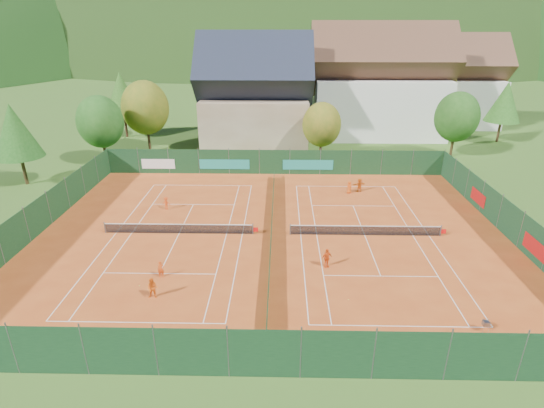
{
  "coord_description": "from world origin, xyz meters",
  "views": [
    {
      "loc": [
        0.73,
        -32.54,
        16.67
      ],
      "look_at": [
        0.0,
        2.0,
        2.0
      ],
      "focal_mm": 28.0,
      "sensor_mm": 36.0,
      "label": 1
    }
  ],
  "objects": [
    {
      "name": "court_markings_left",
      "position": [
        -8.0,
        0.0,
        0.01
      ],
      "size": [
        11.03,
        23.83,
        0.0
      ],
      "color": "white",
      "rests_on": "ground"
    },
    {
      "name": "tree_west_mid",
      "position": [
        -18.0,
        26.0,
        6.07
      ],
      "size": [
        6.44,
        6.44,
        9.78
      ],
      "color": "#492C1A",
      "rests_on": "ground"
    },
    {
      "name": "court_markings_right",
      "position": [
        8.0,
        0.0,
        0.01
      ],
      "size": [
        11.03,
        23.83,
        0.0
      ],
      "color": "white",
      "rests_on": "ground"
    },
    {
      "name": "fence_east",
      "position": [
        20.0,
        0.05,
        1.48
      ],
      "size": [
        0.09,
        32.0,
        3.0
      ],
      "color": "#153A20",
      "rests_on": "ground"
    },
    {
      "name": "ground",
      "position": [
        0.0,
        0.0,
        -0.02
      ],
      "size": [
        600.0,
        600.0,
        0.0
      ],
      "primitive_type": "plane",
      "color": "#31571B",
      "rests_on": "ground"
    },
    {
      "name": "tree_east_mid",
      "position": [
        34.0,
        32.0,
        6.06
      ],
      "size": [
        5.04,
        5.04,
        9.0
      ],
      "color": "#4D331B",
      "rests_on": "ground"
    },
    {
      "name": "player_left_near",
      "position": [
        -7.72,
        -6.84,
        0.63
      ],
      "size": [
        0.55,
        0.47,
        1.27
      ],
      "primitive_type": "imported",
      "rotation": [
        0.0,
        0.0,
        0.42
      ],
      "color": "#DD4D13",
      "rests_on": "ground"
    },
    {
      "name": "clay_pad",
      "position": [
        0.0,
        0.0,
        0.01
      ],
      "size": [
        40.0,
        32.0,
        0.01
      ],
      "primitive_type": "cube",
      "color": "#B6491A",
      "rests_on": "ground"
    },
    {
      "name": "tree_west_front",
      "position": [
        -22.0,
        20.0,
        5.39
      ],
      "size": [
        5.72,
        5.72,
        8.69
      ],
      "color": "#472C19",
      "rests_on": "ground"
    },
    {
      "name": "tennis_net_right",
      "position": [
        8.15,
        0.0,
        0.51
      ],
      "size": [
        13.3,
        0.1,
        1.02
      ],
      "color": "#59595B",
      "rests_on": "ground"
    },
    {
      "name": "fence_west",
      "position": [
        -20.0,
        0.0,
        1.5
      ],
      "size": [
        0.04,
        32.0,
        3.0
      ],
      "color": "#153C1D",
      "rests_on": "ground"
    },
    {
      "name": "loose_ball_0",
      "position": [
        -8.97,
        -8.0,
        0.03
      ],
      "size": [
        0.07,
        0.07,
        0.07
      ],
      "primitive_type": "sphere",
      "color": "#CCD833",
      "rests_on": "ground"
    },
    {
      "name": "tree_east_back",
      "position": [
        26.0,
        40.0,
        6.74
      ],
      "size": [
        7.15,
        7.15,
        10.86
      ],
      "color": "#452718",
      "rests_on": "ground"
    },
    {
      "name": "player_left_far",
      "position": [
        -10.36,
        5.17,
        0.65
      ],
      "size": [
        0.92,
        0.65,
        1.3
      ],
      "primitive_type": "imported",
      "rotation": [
        0.0,
        0.0,
        2.93
      ],
      "color": "#DA4613",
      "rests_on": "ground"
    },
    {
      "name": "tree_east_front",
      "position": [
        24.0,
        24.0,
        5.39
      ],
      "size": [
        5.72,
        5.72,
        8.69
      ],
      "color": "#412E17",
      "rests_on": "ground"
    },
    {
      "name": "ball_hopper",
      "position": [
        12.83,
        -12.21,
        0.56
      ],
      "size": [
        0.34,
        0.34,
        0.8
      ],
      "color": "slate",
      "rests_on": "ground"
    },
    {
      "name": "fence_north",
      "position": [
        -0.46,
        15.99,
        1.47
      ],
      "size": [
        40.0,
        0.1,
        3.0
      ],
      "color": "#13351A",
      "rests_on": "ground"
    },
    {
      "name": "chalet",
      "position": [
        -3.0,
        30.0,
        6.62
      ],
      "size": [
        16.2,
        12.0,
        16.0
      ],
      "color": "tan",
      "rests_on": "ground"
    },
    {
      "name": "tennis_net_left",
      "position": [
        -7.85,
        0.0,
        0.51
      ],
      "size": [
        13.3,
        0.1,
        1.02
      ],
      "color": "#59595B",
      "rests_on": "ground"
    },
    {
      "name": "player_right_near",
      "position": [
        4.19,
        -5.21,
        0.77
      ],
      "size": [
        0.97,
        0.76,
        1.53
      ],
      "primitive_type": "imported",
      "rotation": [
        0.0,
        0.0,
        0.51
      ],
      "color": "#E95114",
      "rests_on": "ground"
    },
    {
      "name": "player_right_far_a",
      "position": [
        8.08,
        9.88,
        0.68
      ],
      "size": [
        0.79,
        0.73,
        1.36
      ],
      "primitive_type": "imported",
      "rotation": [
        0.0,
        0.0,
        3.73
      ],
      "color": "#ED5A15",
      "rests_on": "ground"
    },
    {
      "name": "court_divider",
      "position": [
        0.0,
        0.0,
        0.5
      ],
      "size": [
        0.03,
        28.8,
        1.0
      ],
      "color": "#14381C",
      "rests_on": "ground"
    },
    {
      "name": "tree_west_back",
      "position": [
        -24.0,
        34.0,
        6.74
      ],
      "size": [
        5.6,
        5.6,
        10.0
      ],
      "color": "#492A1A",
      "rests_on": "ground"
    },
    {
      "name": "tree_west_side",
      "position": [
        -28.0,
        12.0,
        6.06
      ],
      "size": [
        5.04,
        5.04,
        9.0
      ],
      "color": "#48341A",
      "rests_on": "ground"
    },
    {
      "name": "mountain_backdrop",
      "position": [
        28.54,
        233.48,
        -39.64
      ],
      "size": [
        820.0,
        530.0,
        242.0
      ],
      "color": "black",
      "rests_on": "ground"
    },
    {
      "name": "loose_ball_2",
      "position": [
        4.19,
        3.99,
        0.03
      ],
      "size": [
        0.07,
        0.07,
        0.07
      ],
      "primitive_type": "sphere",
      "color": "#CCD833",
      "rests_on": "ground"
    },
    {
      "name": "tree_center",
      "position": [
        6.0,
        22.0,
        4.72
      ],
      "size": [
        5.01,
        5.01,
        7.6
      ],
      "color": "#4D2E1B",
      "rests_on": "ground"
    },
    {
      "name": "hotel_block_a",
      "position": [
        16.0,
        36.0,
        7.38
      ],
      "size": [
        21.6,
        11.0,
        17.25
      ],
      "color": "silver",
      "rests_on": "ground"
    },
    {
      "name": "loose_ball_1",
      "position": [
        5.26,
        -9.31,
        0.03
      ],
      "size": [
        0.07,
        0.07,
        0.07
      ],
      "primitive_type": "sphere",
      "color": "#CCD833",
      "rests_on": "ground"
    },
    {
      "name": "hotel_block_b",
      "position": [
        30.0,
        44.0,
        6.62
      ],
      "size": [
        17.28,
        10.0,
        15.5
      ],
      "color": "silver",
      "rests_on": "ground"
    },
    {
      "name": "fence_south",
      "position": [
        0.0,
        -16.0,
        1.5
      ],
      "size": [
        40.0,
        0.04,
        3.0
      ],
      "color": "#123219",
      "rests_on": "ground"
    },
    {
      "name": "loose_ball_3",
      "position": [
        -3.22,
        9.33,
        0.03
      ],
      "size": [
        0.07,
        0.07,
        0.07
      ],
      "primitive_type": "sphere",
      "color": "#CCD833",
      "rests_on": "ground"
    },
    {
      "name": "player_right_far_b",
      "position": [
        9.22,
        10.32,
        0.76
      ],
      "size": [
        1.49,
        0.82,
        1.53
      ],
      "primitive_type": "imported",
      "rotation": [
        0.0,
        0.0,
        3.42
      ],
      "color": "#DB5E13",
      "rests_on": "ground"
    },
    {
      "name": "player_left_mid",
      "position": [
        -7.59,
        -9.34,
        0.75
      ],
      "size": [
        0.73,
        0.57,
        1.5
      ],
      "primitive_type": "imported",
      "rotation": [
        0.0,
        0.0,
        -0.01
      ],
      "color": "orange",
      "rests_on": "ground"
    }
  ]
}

